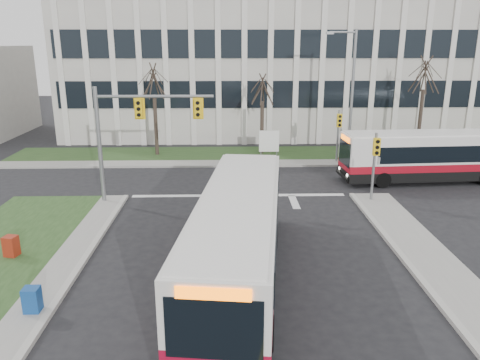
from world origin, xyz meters
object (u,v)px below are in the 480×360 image
(bus_main, at_px, (239,240))
(newspaper_box_blue, at_px, (32,301))
(bus_cross, at_px, (434,157))
(streetlight, at_px, (350,89))
(directory_sign, at_px, (269,141))
(newspaper_box_red, at_px, (11,247))

(bus_main, xyz_separation_m, newspaper_box_blue, (-6.60, -2.05, -1.15))
(bus_cross, xyz_separation_m, newspaper_box_blue, (-18.94, -14.50, -1.04))
(streetlight, distance_m, directory_sign, 6.96)
(bus_cross, distance_m, newspaper_box_blue, 23.88)
(bus_main, bearing_deg, newspaper_box_blue, -156.11)
(directory_sign, bearing_deg, bus_main, -98.04)
(bus_main, relative_size, bus_cross, 1.08)
(bus_main, relative_size, newspaper_box_blue, 12.83)
(bus_cross, bearing_deg, newspaper_box_red, -67.60)
(bus_cross, relative_size, newspaper_box_red, 11.93)
(newspaper_box_blue, bearing_deg, bus_cross, 37.27)
(bus_cross, height_order, newspaper_box_red, bus_cross)
(bus_main, bearing_deg, directory_sign, 88.61)
(directory_sign, height_order, bus_cross, bus_cross)
(bus_cross, xyz_separation_m, newspaper_box_red, (-21.42, -10.37, -1.04))
(bus_main, height_order, newspaper_box_red, bus_main)
(streetlight, xyz_separation_m, bus_main, (-8.23, -17.83, -3.57))
(bus_cross, bearing_deg, directory_sign, -128.16)
(newspaper_box_blue, xyz_separation_m, newspaper_box_red, (-2.48, 4.12, 0.00))
(directory_sign, bearing_deg, streetlight, -13.23)
(bus_cross, bearing_deg, streetlight, -146.05)
(streetlight, relative_size, newspaper_box_red, 9.68)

